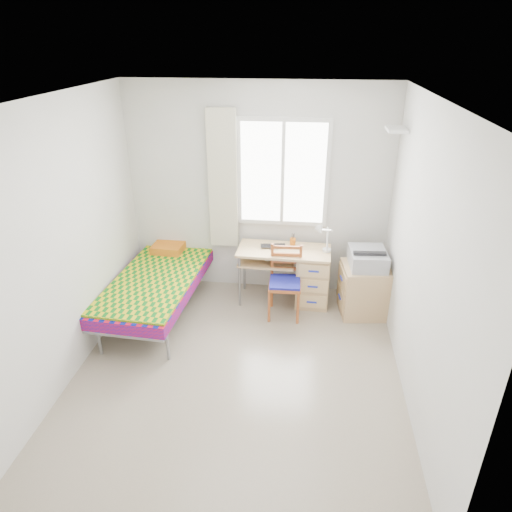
{
  "coord_description": "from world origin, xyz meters",
  "views": [
    {
      "loc": [
        0.6,
        -3.57,
        3.05
      ],
      "look_at": [
        0.12,
        0.55,
        1.02
      ],
      "focal_mm": 32.0,
      "sensor_mm": 36.0,
      "label": 1
    }
  ],
  "objects_px": {
    "desk": "(307,274)",
    "printer": "(368,258)",
    "chair": "(286,277)",
    "cabinet": "(365,290)",
    "bed": "(159,279)"
  },
  "relations": [
    {
      "from": "bed",
      "to": "desk",
      "type": "xyz_separation_m",
      "value": [
        1.76,
        0.39,
        -0.03
      ]
    },
    {
      "from": "cabinet",
      "to": "printer",
      "type": "height_order",
      "value": "printer"
    },
    {
      "from": "printer",
      "to": "cabinet",
      "type": "bearing_deg",
      "value": -72.7
    },
    {
      "from": "desk",
      "to": "printer",
      "type": "distance_m",
      "value": 0.78
    },
    {
      "from": "chair",
      "to": "cabinet",
      "type": "bearing_deg",
      "value": 5.91
    },
    {
      "from": "bed",
      "to": "printer",
      "type": "relative_size",
      "value": 4.02
    },
    {
      "from": "desk",
      "to": "chair",
      "type": "height_order",
      "value": "chair"
    },
    {
      "from": "desk",
      "to": "printer",
      "type": "xyz_separation_m",
      "value": [
        0.68,
        -0.15,
        0.33
      ]
    },
    {
      "from": "desk",
      "to": "cabinet",
      "type": "relative_size",
      "value": 1.82
    },
    {
      "from": "chair",
      "to": "cabinet",
      "type": "relative_size",
      "value": 1.38
    },
    {
      "from": "bed",
      "to": "desk",
      "type": "height_order",
      "value": "bed"
    },
    {
      "from": "bed",
      "to": "printer",
      "type": "xyz_separation_m",
      "value": [
        2.44,
        0.24,
        0.3
      ]
    },
    {
      "from": "desk",
      "to": "bed",
      "type": "bearing_deg",
      "value": -165.74
    },
    {
      "from": "cabinet",
      "to": "printer",
      "type": "relative_size",
      "value": 1.24
    },
    {
      "from": "chair",
      "to": "printer",
      "type": "xyz_separation_m",
      "value": [
        0.93,
        0.15,
        0.23
      ]
    }
  ]
}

